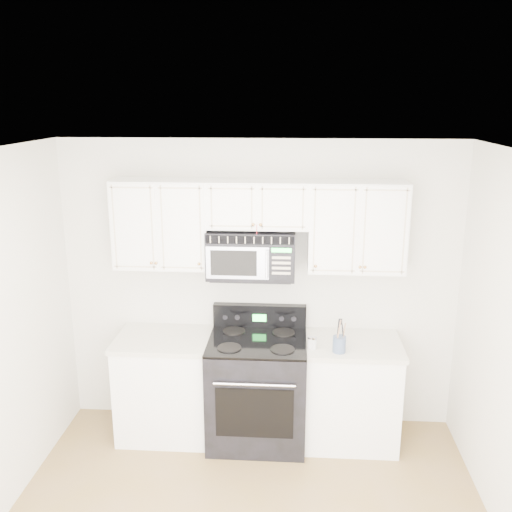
{
  "coord_description": "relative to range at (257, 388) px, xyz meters",
  "views": [
    {
      "loc": [
        0.3,
        -3.08,
        2.92
      ],
      "look_at": [
        0.0,
        1.3,
        1.7
      ],
      "focal_mm": 40.0,
      "sensor_mm": 36.0,
      "label": 1
    }
  ],
  "objects": [
    {
      "name": "upper_cabinets",
      "position": [
        -0.01,
        0.19,
        1.45
      ],
      "size": [
        2.44,
        0.37,
        0.75
      ],
      "color": "white",
      "rests_on": "ground"
    },
    {
      "name": "base_cabinet_left",
      "position": [
        -0.81,
        0.04,
        -0.06
      ],
      "size": [
        0.86,
        0.65,
        0.92
      ],
      "color": "white",
      "rests_on": "ground"
    },
    {
      "name": "base_cabinet_right",
      "position": [
        0.79,
        0.04,
        -0.06
      ],
      "size": [
        0.86,
        0.65,
        0.92
      ],
      "color": "white",
      "rests_on": "ground"
    },
    {
      "name": "room",
      "position": [
        -0.01,
        -1.4,
        0.82
      ],
      "size": [
        3.51,
        3.51,
        2.61
      ],
      "color": "olive",
      "rests_on": "ground"
    },
    {
      "name": "utensil_crock",
      "position": [
        0.68,
        -0.16,
        0.51
      ],
      "size": [
        0.11,
        0.11,
        0.29
      ],
      "color": "#495472",
      "rests_on": "base_cabinet_right"
    },
    {
      "name": "shaker_salt",
      "position": [
        0.44,
        -0.11,
        0.49
      ],
      "size": [
        0.04,
        0.04,
        0.11
      ],
      "color": "silver",
      "rests_on": "base_cabinet_right"
    },
    {
      "name": "shaker_pepper",
      "position": [
        0.48,
        -0.12,
        0.49
      ],
      "size": [
        0.04,
        0.04,
        0.1
      ],
      "color": "silver",
      "rests_on": "base_cabinet_right"
    },
    {
      "name": "microwave",
      "position": [
        -0.06,
        0.16,
        1.17
      ],
      "size": [
        0.74,
        0.42,
        0.41
      ],
      "color": "black",
      "rests_on": "ground"
    },
    {
      "name": "range",
      "position": [
        0.0,
        0.0,
        0.0
      ],
      "size": [
        0.83,
        0.76,
        1.14
      ],
      "color": "black",
      "rests_on": "ground"
    }
  ]
}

